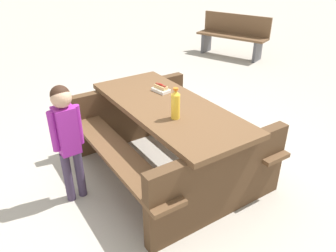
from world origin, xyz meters
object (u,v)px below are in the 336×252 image
object	(u,v)px
picnic_table	(168,133)
hotdog_tray	(161,89)
soda_bottle	(176,104)
child_in_coat	(66,131)
park_bench_near	(233,34)

from	to	relation	value
picnic_table	hotdog_tray	xyz separation A→B (m)	(0.29, -0.16, 0.34)
soda_bottle	picnic_table	bearing A→B (deg)	-27.58
soda_bottle	hotdog_tray	bearing A→B (deg)	-27.92
child_in_coat	picnic_table	bearing A→B (deg)	-104.81
child_in_coat	soda_bottle	bearing A→B (deg)	-122.14
picnic_table	soda_bottle	size ratio (longest dim) A/B	7.10
picnic_table	park_bench_near	xyz separation A→B (m)	(2.31, -3.80, 0.00)
hotdog_tray	child_in_coat	distance (m)	1.07
soda_bottle	hotdog_tray	world-z (taller)	soda_bottle
hotdog_tray	park_bench_near	bearing A→B (deg)	-61.09
soda_bottle	child_in_coat	distance (m)	0.93
picnic_table	park_bench_near	world-z (taller)	park_bench_near
picnic_table	park_bench_near	bearing A→B (deg)	-58.75
picnic_table	hotdog_tray	distance (m)	0.47
hotdog_tray	child_in_coat	world-z (taller)	child_in_coat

